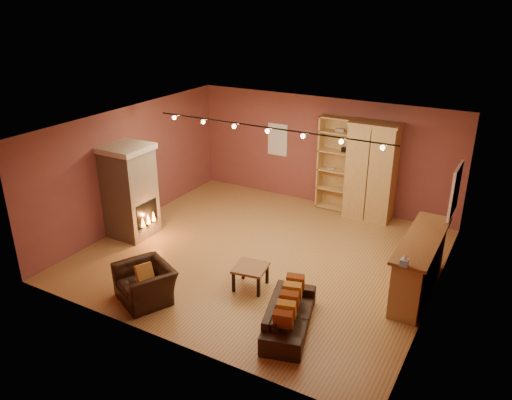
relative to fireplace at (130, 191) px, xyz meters
The scene contains 16 objects.
floor 3.28m from the fireplace, 11.16° to the left, with size 7.00×7.00×0.00m, color olive.
ceiling 3.55m from the fireplace, 11.16° to the left, with size 7.00×7.00×0.00m, color brown.
back_wall 4.92m from the fireplace, 51.69° to the left, with size 7.00×0.02×2.80m, color brown.
left_wall 0.83m from the fireplace, 127.41° to the left, with size 0.02×6.50×2.80m, color brown.
right_wall 6.58m from the fireplace, ahead, with size 0.02×6.50×2.80m, color brown.
fireplace is the anchor object (origin of this frame).
back_window 4.24m from the fireplace, 65.55° to the left, with size 0.56×0.04×0.86m, color white.
bookcase 5.13m from the fireplace, 46.61° to the left, with size 0.98×0.38×2.40m.
armoire 5.66m from the fireplace, 38.77° to the left, with size 1.18×0.67×2.40m.
bar_counter 6.31m from the fireplace, ahead, with size 0.62×2.34×1.12m.
tissue_box 6.21m from the fireplace, ahead, with size 0.13×0.13×0.23m.
right_window 6.84m from the fireplace, 17.08° to the left, with size 0.05×0.90×1.00m, color white.
loveseat 4.91m from the fireplace, 16.70° to the right, with size 0.93×1.77×0.73m.
armchair 2.85m from the fireplace, 43.34° to the right, with size 1.19×1.03×0.88m.
coffee_table 3.61m from the fireplace, 10.48° to the right, with size 0.68×0.68×0.45m.
track_rail 3.54m from the fireplace, 14.74° to the left, with size 5.20×0.09×0.13m.
Camera 1 is at (4.50, -8.24, 5.18)m, focal length 35.00 mm.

